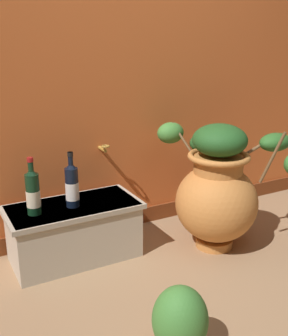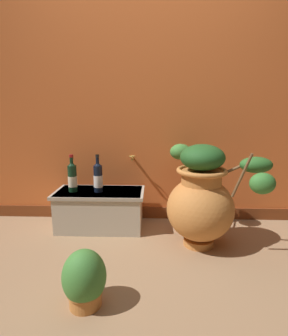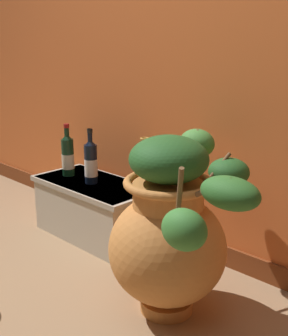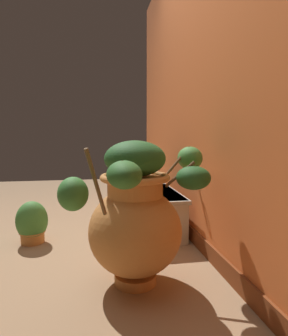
{
  "view_description": "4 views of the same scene",
  "coord_description": "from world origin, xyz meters",
  "px_view_note": "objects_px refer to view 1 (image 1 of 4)",
  "views": [
    {
      "loc": [
        -1.15,
        -1.39,
        1.33
      ],
      "look_at": [
        -0.01,
        0.71,
        0.56
      ],
      "focal_mm": 44.44,
      "sensor_mm": 36.0,
      "label": 1
    },
    {
      "loc": [
        0.06,
        -1.44,
        1.06
      ],
      "look_at": [
        -0.02,
        0.71,
        0.6
      ],
      "focal_mm": 28.54,
      "sensor_mm": 36.0,
      "label": 2
    },
    {
      "loc": [
        1.61,
        -0.81,
        1.2
      ],
      "look_at": [
        0.08,
        0.77,
        0.56
      ],
      "focal_mm": 47.87,
      "sensor_mm": 36.0,
      "label": 3
    },
    {
      "loc": [
        1.95,
        0.35,
        0.84
      ],
      "look_at": [
        0.08,
        0.67,
        0.62
      ],
      "focal_mm": 30.07,
      "sensor_mm": 36.0,
      "label": 4
    }
  ],
  "objects_px": {
    "terracotta_urn": "(218,188)",
    "potted_shrub": "(180,324)",
    "wine_bottle_left": "(72,185)",
    "wine_bottle_middle": "(33,192)"
  },
  "relations": [
    {
      "from": "wine_bottle_middle",
      "to": "potted_shrub",
      "type": "height_order",
      "value": "wine_bottle_middle"
    },
    {
      "from": "terracotta_urn",
      "to": "potted_shrub",
      "type": "height_order",
      "value": "terracotta_urn"
    },
    {
      "from": "terracotta_urn",
      "to": "potted_shrub",
      "type": "bearing_deg",
      "value": -136.18
    },
    {
      "from": "wine_bottle_left",
      "to": "wine_bottle_middle",
      "type": "distance_m",
      "value": 0.23
    },
    {
      "from": "potted_shrub",
      "to": "terracotta_urn",
      "type": "bearing_deg",
      "value": 43.82
    },
    {
      "from": "wine_bottle_left",
      "to": "potted_shrub",
      "type": "bearing_deg",
      "value": -83.26
    },
    {
      "from": "wine_bottle_left",
      "to": "potted_shrub",
      "type": "height_order",
      "value": "wine_bottle_left"
    },
    {
      "from": "terracotta_urn",
      "to": "wine_bottle_middle",
      "type": "height_order",
      "value": "terracotta_urn"
    },
    {
      "from": "wine_bottle_left",
      "to": "wine_bottle_middle",
      "type": "relative_size",
      "value": 1.0
    },
    {
      "from": "wine_bottle_left",
      "to": "wine_bottle_middle",
      "type": "bearing_deg",
      "value": -179.96
    }
  ]
}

